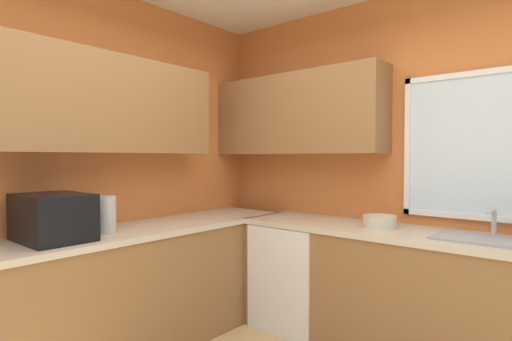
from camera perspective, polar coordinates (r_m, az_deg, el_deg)
room_shell at (r=2.67m, az=-5.48°, el=11.73°), size 3.58×3.74×2.77m
counter_run_left at (r=3.01m, az=-22.55°, el=-16.98°), size 0.65×3.35×0.90m
counter_run_back at (r=3.10m, az=21.95°, el=-16.42°), size 2.67×0.65×0.90m
dishwasher at (r=3.49m, az=5.97°, el=-14.61°), size 0.60×0.60×0.86m
microwave at (r=2.77m, az=-27.10°, el=-5.99°), size 0.48×0.36×0.29m
kettle at (r=2.91m, az=-20.65°, el=-5.93°), size 0.13×0.13×0.25m
sink_assembly at (r=2.89m, az=30.44°, el=-8.44°), size 0.62×0.40×0.19m
bowl at (r=3.07m, az=17.31°, el=-7.01°), size 0.24×0.24×0.09m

